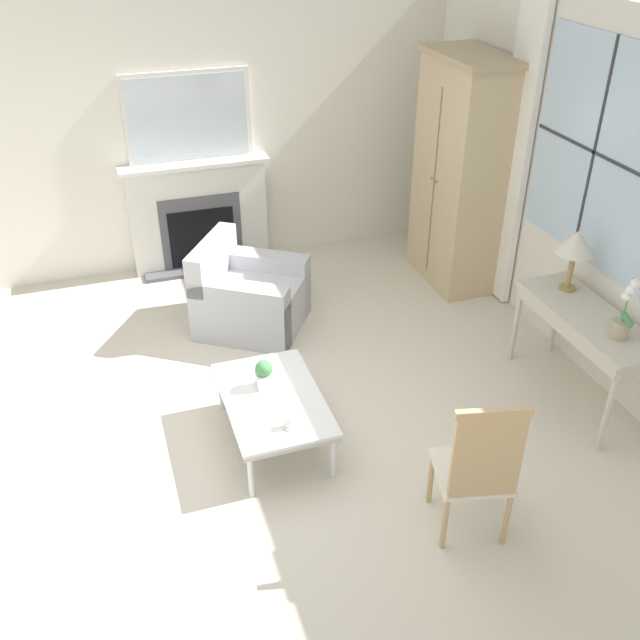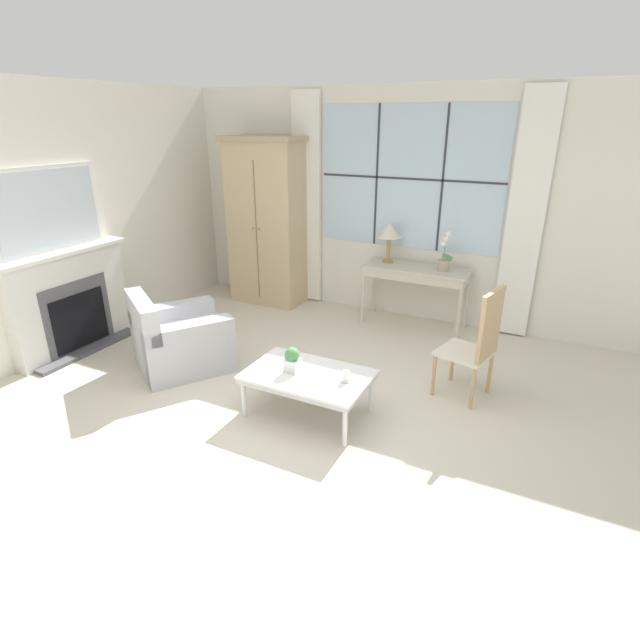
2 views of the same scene
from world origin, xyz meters
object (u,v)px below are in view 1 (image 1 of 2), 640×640
object	(u,v)px
potted_plant_small	(264,374)
armchair_upholstered	(249,298)
console_table	(588,324)
side_chair_wooden	(479,465)
table_lamp	(576,244)
pillar_candle	(289,422)
fireplace	(198,206)
potted_orchid	(624,316)
armoire	(460,173)
coffee_table	(273,402)

from	to	relation	value
potted_plant_small	armchair_upholstered	bearing A→B (deg)	171.19
console_table	side_chair_wooden	bearing A→B (deg)	-55.37
table_lamp	pillar_candle	xyz separation A→B (m)	(0.51, -2.43, -0.70)
fireplace	potted_orchid	xyz separation A→B (m)	(3.48, 2.37, 0.26)
fireplace	console_table	world-z (taller)	fireplace
potted_orchid	potted_plant_small	bearing A→B (deg)	-105.72
fireplace	console_table	distance (m)	3.95
side_chair_wooden	table_lamp	bearing A→B (deg)	132.41
potted_plant_small	side_chair_wooden	bearing A→B (deg)	34.71
fireplace	armoire	xyz separation A→B (m)	(1.06, 2.36, 0.45)
table_lamp	coffee_table	distance (m)	2.58
console_table	table_lamp	xyz separation A→B (m)	(-0.38, 0.06, 0.48)
fireplace	console_table	xyz separation A→B (m)	(3.16, 2.37, 0.00)
armchair_upholstered	side_chair_wooden	xyz separation A→B (m)	(2.83, 0.72, 0.30)
coffee_table	potted_orchid	bearing A→B (deg)	77.30
pillar_candle	table_lamp	bearing A→B (deg)	101.93
potted_orchid	potted_plant_small	xyz separation A→B (m)	(-0.68, -2.41, -0.41)
armoire	side_chair_wooden	size ratio (longest dim) A/B	2.06
coffee_table	potted_plant_small	bearing A→B (deg)	-171.34
coffee_table	armoire	bearing A→B (deg)	128.40
coffee_table	potted_plant_small	xyz separation A→B (m)	(-0.14, -0.02, 0.15)
side_chair_wooden	coffee_table	world-z (taller)	side_chair_wooden
console_table	armoire	bearing A→B (deg)	-179.62
fireplace	pillar_candle	bearing A→B (deg)	0.06
armchair_upholstered	fireplace	bearing A→B (deg)	-171.85
armoire	side_chair_wooden	xyz separation A→B (m)	(3.11, -1.45, -0.53)
armchair_upholstered	side_chair_wooden	size ratio (longest dim) A/B	1.10
potted_orchid	armchair_upholstered	xyz separation A→B (m)	(-2.15, -2.18, -0.64)
potted_orchid	side_chair_wooden	distance (m)	1.65
table_lamp	coffee_table	xyz separation A→B (m)	(0.17, -2.45, -0.78)
table_lamp	armchair_upholstered	distance (m)	2.80
table_lamp	armchair_upholstered	xyz separation A→B (m)	(-1.44, -2.24, -0.86)
fireplace	armchair_upholstered	world-z (taller)	fireplace
table_lamp	pillar_candle	size ratio (longest dim) A/B	4.77
potted_orchid	pillar_candle	xyz separation A→B (m)	(-0.19, -2.37, -0.48)
armoire	coffee_table	xyz separation A→B (m)	(1.88, -2.37, -0.75)
fireplace	side_chair_wooden	bearing A→B (deg)	12.32
potted_orchid	pillar_candle	size ratio (longest dim) A/B	4.55
coffee_table	console_table	bearing A→B (deg)	84.82
pillar_candle	armoire	bearing A→B (deg)	133.41
armchair_upholstered	pillar_candle	bearing A→B (deg)	-5.50
console_table	armchair_upholstered	world-z (taller)	armchair_upholstered
armchair_upholstered	coffee_table	distance (m)	1.62
armchair_upholstered	side_chair_wooden	world-z (taller)	side_chair_wooden
pillar_candle	armchair_upholstered	bearing A→B (deg)	174.50
fireplace	potted_orchid	distance (m)	4.22
armchair_upholstered	console_table	bearing A→B (deg)	50.10
potted_orchid	side_chair_wooden	size ratio (longest dim) A/B	0.44
console_table	coffee_table	size ratio (longest dim) A/B	1.21
coffee_table	potted_plant_small	size ratio (longest dim) A/B	4.78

